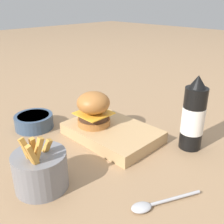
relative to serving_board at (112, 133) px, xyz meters
The scene contains 8 objects.
ground_plane 0.08m from the serving_board, 59.70° to the right, with size 6.00×6.00×0.00m, color #9E7A56.
serving_board is the anchor object (origin of this frame).
burger 0.09m from the serving_board, 24.54° to the left, with size 0.10×0.10×0.10m.
ketchup_bottle 0.24m from the serving_board, 148.85° to the right, with size 0.06×0.06×0.21m.
fries_basket 0.27m from the serving_board, 99.46° to the left, with size 0.12×0.12×0.14m.
side_bowl 0.26m from the serving_board, 29.66° to the left, with size 0.12×0.12×0.04m.
spoon 0.30m from the serving_board, 149.97° to the left, with size 0.09×0.15×0.01m.
ketchup_puddle 0.25m from the serving_board, 30.96° to the right, with size 0.06×0.06×0.00m.
Camera 1 is at (-0.53, 0.56, 0.39)m, focal length 42.00 mm.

